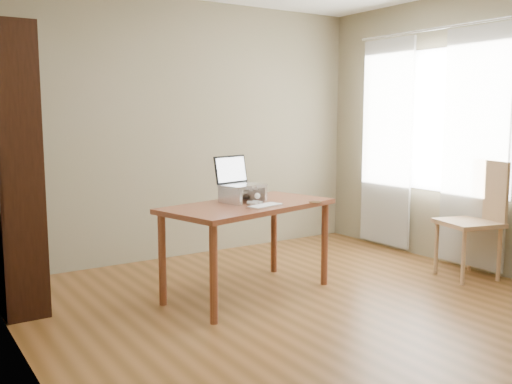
# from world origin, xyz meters

# --- Properties ---
(room) EXTENTS (4.04, 4.54, 2.64)m
(room) POSITION_xyz_m (0.03, 0.01, 1.30)
(room) COLOR #593917
(room) RESTS_ON ground
(bookshelf) EXTENTS (0.30, 0.90, 2.10)m
(bookshelf) POSITION_xyz_m (-1.83, 1.55, 1.05)
(bookshelf) COLOR black
(bookshelf) RESTS_ON ground
(curtains) EXTENTS (0.03, 1.90, 2.25)m
(curtains) POSITION_xyz_m (1.92, 0.80, 1.17)
(curtains) COLOR silver
(curtains) RESTS_ON ground
(desk) EXTENTS (1.53, 1.01, 0.75)m
(desk) POSITION_xyz_m (-0.21, 0.78, 0.65)
(desk) COLOR brown
(desk) RESTS_ON ground
(laptop_stand) EXTENTS (0.32, 0.25, 0.13)m
(laptop_stand) POSITION_xyz_m (-0.21, 0.86, 0.83)
(laptop_stand) COLOR silver
(laptop_stand) RESTS_ON desk
(laptop) EXTENTS (0.39, 0.36, 0.24)m
(laptop) POSITION_xyz_m (-0.21, 0.92, 0.94)
(laptop) COLOR silver
(laptop) RESTS_ON laptop_stand
(keyboard) EXTENTS (0.32, 0.21, 0.02)m
(keyboard) POSITION_xyz_m (-0.19, 0.56, 0.76)
(keyboard) COLOR silver
(keyboard) RESTS_ON desk
(coaster) EXTENTS (0.11, 0.11, 0.01)m
(coaster) POSITION_xyz_m (0.29, 0.54, 0.75)
(coaster) COLOR #51381B
(coaster) RESTS_ON desk
(cat) EXTENTS (0.25, 0.49, 0.16)m
(cat) POSITION_xyz_m (-0.23, 0.89, 0.82)
(cat) COLOR #4D423C
(cat) RESTS_ON desk
(chair) EXTENTS (0.57, 0.57, 1.05)m
(chair) POSITION_xyz_m (1.78, 0.11, 0.57)
(chair) COLOR #A48759
(chair) RESTS_ON ground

